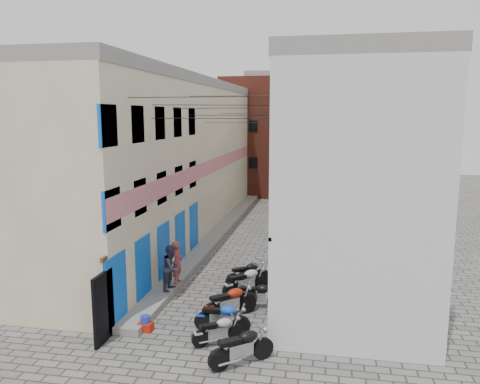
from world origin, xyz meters
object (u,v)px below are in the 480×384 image
Objects in this scene: motorcycle_e at (257,294)px; motorcycle_g at (248,272)px; motorcycle_d at (230,300)px; person_b at (171,267)px; person_a at (177,262)px; red_crate at (146,327)px; motorcycle_c at (222,316)px; motorcycle_f at (246,280)px; motorcycle_a at (242,345)px; water_jug_near at (145,323)px; water_jug_far at (145,323)px; motorcycle_b at (219,329)px.

motorcycle_g is (-0.73, 2.19, 0.01)m from motorcycle_e.
person_b reaches higher than motorcycle_d.
person_a reaches higher than motorcycle_d.
person_b is at bearing 92.82° from red_crate.
motorcycle_c reaches higher than red_crate.
motorcycle_g is 4.31× the size of red_crate.
motorcycle_e is at bearing -14.52° from motorcycle_f.
red_crate is at bearing -79.87° from motorcycle_c.
motorcycle_d is 2.13m from motorcycle_f.
motorcycle_a is 3.77m from water_jug_near.
motorcycle_g reaches higher than water_jug_far.
red_crate is (-3.45, 1.47, -0.45)m from motorcycle_a.
motorcycle_d reaches higher than motorcycle_c.
motorcycle_c is 4.21m from motorcycle_g.
motorcycle_b is 3.37× the size of water_jug_far.
motorcycle_b is 0.99× the size of person_a.
red_crate is (-2.56, -4.63, -0.42)m from motorcycle_g.
motorcycle_f reaches higher than motorcycle_g.
motorcycle_e is 3.78× the size of water_jug_far.
person_b is 3.21m from red_crate.
water_jug_far is (0.15, -3.05, -0.88)m from person_b.
motorcycle_f is 2.93m from person_b.
person_b is at bearing 177.34° from person_a.
water_jug_far reaches higher than red_crate.
person_a is 3.40× the size of water_jug_far.
motorcycle_g is 2.89m from person_a.
person_b is 3.50× the size of water_jug_far.
motorcycle_a is 0.98× the size of motorcycle_f.
person_a reaches higher than motorcycle_c.
red_crate is at bearing 0.00° from water_jug_far.
motorcycle_c is 0.90× the size of motorcycle_f.
motorcycle_c is 3.73× the size of water_jug_near.
water_jug_near is at bearing -168.62° from person_b.
motorcycle_a is at bearing 9.55° from motorcycle_b.
red_crate is (0.15, -3.05, -0.99)m from person_b.
red_crate is at bearing -66.78° from motorcycle_g.
red_crate is at bearing 179.62° from person_a.
person_b is (-2.69, 3.48, 0.64)m from motorcycle_b.
red_crate is at bearing -131.12° from motorcycle_b.
person_b is at bearing -134.82° from motorcycle_c.
person_a is at bearing -178.91° from motorcycle_b.
motorcycle_d reaches higher than motorcycle_b.
person_a is (-2.69, 4.20, 0.62)m from motorcycle_b.
water_jug_near is at bearing -66.78° from motorcycle_g.
person_b is at bearing -101.22° from motorcycle_e.
motorcycle_a is at bearing -23.12° from red_crate.
motorcycle_f reaches higher than motorcycle_a.
motorcycle_e is at bearing 158.08° from motorcycle_c.
motorcycle_f is 4.09× the size of water_jug_far.
person_b reaches higher than motorcycle_g.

